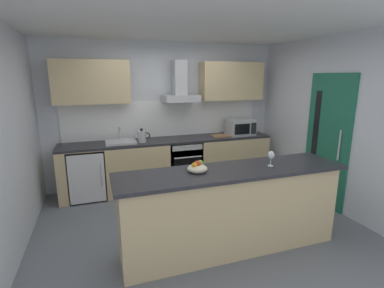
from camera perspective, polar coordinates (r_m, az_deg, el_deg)
ground at (r=4.18m, az=0.88°, el=-15.40°), size 5.29×4.46×0.02m
ceiling at (r=3.71m, az=1.04°, el=22.77°), size 5.29×4.46×0.02m
wall_back at (r=5.43m, az=-5.46°, el=5.88°), size 5.29×0.12×2.60m
wall_left at (r=3.65m, az=-33.66°, el=-0.01°), size 0.12×4.46×2.60m
wall_right at (r=4.92m, az=25.93°, el=3.82°), size 0.12×4.46×2.60m
backsplash_tile at (r=5.37m, az=-5.26°, el=5.05°), size 3.64×0.02×0.66m
counter_back at (r=5.25m, az=-4.29°, el=-3.86°), size 3.77×0.60×0.90m
counter_island at (r=3.42m, az=7.88°, el=-12.83°), size 2.64×0.64×0.99m
upper_cabinets at (r=5.16m, az=-5.01°, el=12.29°), size 3.72×0.32×0.70m
side_door at (r=4.89m, az=25.33°, el=0.55°), size 0.08×0.85×2.05m
oven at (r=5.28m, az=-1.83°, el=-3.61°), size 0.60×0.62×0.80m
refrigerator at (r=5.09m, az=-20.16°, el=-5.54°), size 0.58×0.60×0.85m
microwave at (r=5.55m, az=9.63°, el=3.31°), size 0.50×0.38×0.30m
sink at (r=4.98m, az=-14.05°, el=0.50°), size 0.50×0.40×0.26m
kettle at (r=4.96m, az=-9.97°, el=1.56°), size 0.29×0.15×0.24m
range_hood at (r=5.18m, az=-2.37°, el=10.98°), size 0.62×0.45×0.72m
wine_glass at (r=3.41m, az=15.50°, el=-2.26°), size 0.08×0.08×0.18m
fruit_bowl at (r=3.11m, az=1.08°, el=-4.76°), size 0.22×0.22×0.13m
chopping_board at (r=5.41m, az=5.77°, el=1.65°), size 0.35×0.23×0.02m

